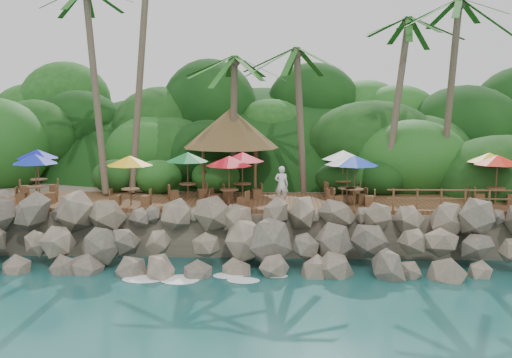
{
  "coord_description": "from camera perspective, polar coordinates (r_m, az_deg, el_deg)",
  "views": [
    {
      "loc": [
        1.12,
        -24.39,
        7.59
      ],
      "look_at": [
        0.0,
        6.0,
        3.4
      ],
      "focal_mm": 42.63,
      "sensor_mm": 36.0,
      "label": 1
    }
  ],
  "objects": [
    {
      "name": "palms",
      "position": [
        33.21,
        1.23,
        15.88
      ],
      "size": [
        24.85,
        6.75,
        15.52
      ],
      "color": "brown",
      "rests_on": "ground"
    },
    {
      "name": "waiter",
      "position": [
        29.96,
        2.41,
        -0.54
      ],
      "size": [
        0.7,
        0.48,
        1.85
      ],
      "primitive_type": "imported",
      "rotation": [
        0.0,
        0.0,
        3.09
      ],
      "color": "white",
      "rests_on": "terrace"
    },
    {
      "name": "jungle_foliage",
      "position": [
        40.13,
        0.47,
        -3.06
      ],
      "size": [
        44.0,
        16.0,
        12.0
      ],
      "primitive_type": null,
      "color": "#143811",
      "rests_on": "ground"
    },
    {
      "name": "land_base",
      "position": [
        40.93,
        0.51,
        -1.35
      ],
      "size": [
        32.0,
        25.2,
        2.1
      ],
      "primitive_type": "cube",
      "color": "gray",
      "rests_on": "ground"
    },
    {
      "name": "palapa",
      "position": [
        33.91,
        -2.37,
        4.8
      ],
      "size": [
        5.34,
        5.34,
        4.6
      ],
      "color": "brown",
      "rests_on": "ground"
    },
    {
      "name": "railing",
      "position": [
        29.72,
        19.04,
        -1.66
      ],
      "size": [
        7.2,
        0.1,
        1.0
      ],
      "color": "brown",
      "rests_on": "terrace"
    },
    {
      "name": "seawall",
      "position": [
        27.19,
        -0.31,
        -5.86
      ],
      "size": [
        29.0,
        4.0,
        2.3
      ],
      "primitive_type": null,
      "color": "gray",
      "rests_on": "ground"
    },
    {
      "name": "terrace",
      "position": [
        30.89,
        0.0,
        -2.21
      ],
      "size": [
        26.0,
        5.0,
        0.2
      ],
      "primitive_type": "cube",
      "color": "brown",
      "rests_on": "land_base"
    },
    {
      "name": "foam_line",
      "position": [
        25.85,
        -0.47,
        -9.16
      ],
      "size": [
        25.2,
        0.8,
        0.06
      ],
      "color": "white",
      "rests_on": "ground"
    },
    {
      "name": "dining_clusters",
      "position": [
        30.35,
        0.55,
        1.65
      ],
      "size": [
        25.84,
        5.44,
        2.43
      ],
      "color": "brown",
      "rests_on": "terrace"
    },
    {
      "name": "jungle_hill",
      "position": [
        48.5,
        0.76,
        -1.16
      ],
      "size": [
        44.8,
        28.0,
        15.4
      ],
      "primitive_type": "ellipsoid",
      "color": "#143811",
      "rests_on": "ground"
    },
    {
      "name": "ground",
      "position": [
        25.57,
        -0.5,
        -9.42
      ],
      "size": [
        140.0,
        140.0,
        0.0
      ],
      "primitive_type": "plane",
      "color": "#19514F",
      "rests_on": "ground"
    }
  ]
}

